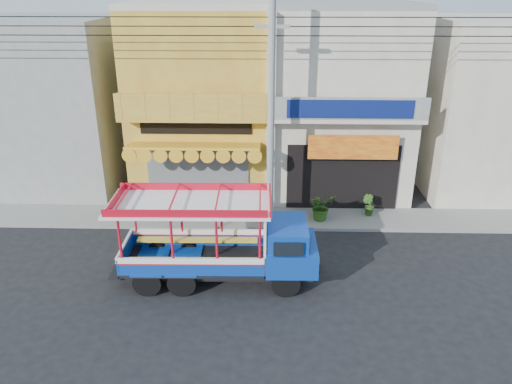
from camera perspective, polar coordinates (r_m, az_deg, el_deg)
ground at (r=17.01m, az=4.97°, el=-9.13°), size 90.00×90.00×0.00m
sidewalk at (r=20.48m, az=4.38°, el=-3.03°), size 30.00×2.00×0.12m
shophouse_left at (r=23.06m, az=-5.91°, el=10.58°), size 6.00×7.50×8.24m
shophouse_right at (r=23.08m, az=9.29°, el=10.41°), size 6.00×6.75×8.24m
party_pilaster at (r=19.88m, az=1.70°, el=8.35°), size 0.35×0.30×8.00m
filler_building_left at (r=25.03m, az=-22.18°, el=9.28°), size 6.00×6.00×7.60m
filler_building_right at (r=25.09m, az=25.47°, el=8.78°), size 6.00×6.00×7.60m
utility_pole at (r=18.13m, az=2.22°, el=10.26°), size 28.00×0.26×9.00m
songthaew_truck at (r=15.85m, az=-2.81°, el=-5.61°), size 6.45×2.26×3.00m
green_sign at (r=21.10m, az=-11.09°, el=-1.20°), size 0.61×0.46×0.97m
potted_plant_a at (r=20.14m, az=7.45°, el=-1.66°), size 1.26×1.18×1.13m
potted_plant_b at (r=20.91m, az=12.72°, el=-1.49°), size 0.61×0.61×0.87m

